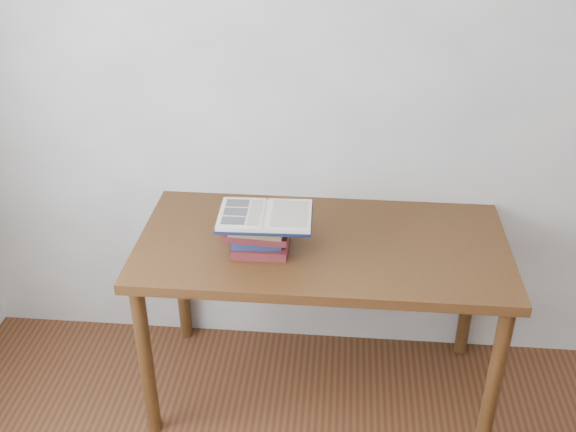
# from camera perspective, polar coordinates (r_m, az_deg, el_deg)

# --- Properties ---
(room_shell) EXTENTS (3.54, 3.54, 2.62)m
(room_shell) POSITION_cam_1_polar(r_m,az_deg,el_deg) (1.15, 0.07, -3.85)
(room_shell) COLOR silver
(room_shell) RESTS_ON ground
(desk) EXTENTS (1.50, 0.75, 0.81)m
(desk) POSITION_cam_1_polar(r_m,az_deg,el_deg) (2.80, 2.90, -3.79)
(desk) COLOR #4E2C13
(desk) RESTS_ON ground
(book_stack) EXTENTS (0.26, 0.18, 0.15)m
(book_stack) POSITION_cam_1_polar(r_m,az_deg,el_deg) (2.65, -2.50, -1.46)
(book_stack) COLOR maroon
(book_stack) RESTS_ON desk
(open_book) EXTENTS (0.37, 0.26, 0.03)m
(open_book) POSITION_cam_1_polar(r_m,az_deg,el_deg) (2.59, -1.94, 0.01)
(open_book) COLOR black
(open_book) RESTS_ON book_stack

